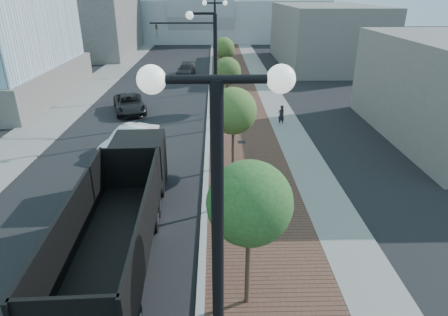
{
  "coord_description": "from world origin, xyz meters",
  "views": [
    {
      "loc": [
        0.59,
        -6.13,
        10.02
      ],
      "look_at": [
        1.0,
        12.0,
        2.0
      ],
      "focal_mm": 30.81,
      "sensor_mm": 36.0,
      "label": 1
    }
  ],
  "objects_px": {
    "pedestrian": "(281,115)",
    "dump_truck": "(130,197)",
    "white_sedan": "(130,139)",
    "dark_car_mid": "(129,104)"
  },
  "relations": [
    {
      "from": "dump_truck",
      "to": "pedestrian",
      "type": "relative_size",
      "value": 8.44
    },
    {
      "from": "white_sedan",
      "to": "dump_truck",
      "type": "bearing_deg",
      "value": -54.92
    },
    {
      "from": "dump_truck",
      "to": "white_sedan",
      "type": "distance_m",
      "value": 9.2
    },
    {
      "from": "dump_truck",
      "to": "white_sedan",
      "type": "height_order",
      "value": "dump_truck"
    },
    {
      "from": "dump_truck",
      "to": "pedestrian",
      "type": "bearing_deg",
      "value": 55.09
    },
    {
      "from": "dump_truck",
      "to": "pedestrian",
      "type": "xyz_separation_m",
      "value": [
        9.08,
        14.14,
        -0.68
      ]
    },
    {
      "from": "pedestrian",
      "to": "dark_car_mid",
      "type": "bearing_deg",
      "value": -40.79
    },
    {
      "from": "dump_truck",
      "to": "pedestrian",
      "type": "distance_m",
      "value": 16.82
    },
    {
      "from": "pedestrian",
      "to": "dump_truck",
      "type": "bearing_deg",
      "value": 32.86
    },
    {
      "from": "dump_truck",
      "to": "white_sedan",
      "type": "xyz_separation_m",
      "value": [
        -1.87,
        8.99,
        -0.67
      ]
    }
  ]
}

